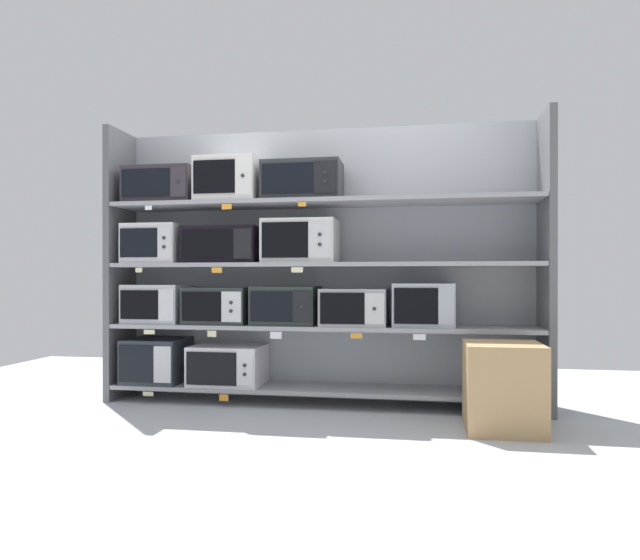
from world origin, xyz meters
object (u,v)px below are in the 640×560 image
at_px(microwave_5, 355,307).
at_px(microwave_3, 220,305).
at_px(microwave_4, 286,305).
at_px(microwave_6, 423,305).
at_px(microwave_12, 303,182).
at_px(microwave_0, 157,360).
at_px(microwave_2, 158,304).
at_px(shipping_carton, 503,387).
at_px(microwave_7, 157,244).
at_px(microwave_11, 230,181).
at_px(microwave_9, 301,241).
at_px(microwave_8, 224,245).
at_px(microwave_10, 163,186).
at_px(microwave_1, 228,365).

bearing_deg(microwave_5, microwave_3, 179.99).
distance_m(microwave_4, microwave_6, 0.99).
relative_size(microwave_3, microwave_12, 0.83).
height_order(microwave_4, microwave_6, microwave_6).
xyz_separation_m(microwave_0, microwave_2, (0.01, 0.00, 0.43)).
bearing_deg(shipping_carton, microwave_4, 160.21).
distance_m(microwave_3, microwave_7, 0.68).
distance_m(microwave_4, microwave_11, 1.01).
bearing_deg(microwave_9, microwave_12, 0.63).
height_order(microwave_4, shipping_carton, microwave_4).
height_order(microwave_0, microwave_4, microwave_4).
bearing_deg(microwave_12, microwave_3, -179.99).
bearing_deg(microwave_5, microwave_8, 179.98).
xyz_separation_m(microwave_10, microwave_12, (1.08, 0.00, 0.00)).
height_order(microwave_1, microwave_7, microwave_7).
height_order(microwave_3, microwave_4, microwave_4).
bearing_deg(microwave_11, microwave_1, -178.65).
xyz_separation_m(microwave_0, microwave_3, (0.50, 0.00, 0.42)).
height_order(microwave_6, shipping_carton, microwave_6).
xyz_separation_m(microwave_11, microwave_12, (0.55, -0.00, -0.02)).
bearing_deg(microwave_5, microwave_10, 179.99).
xyz_separation_m(microwave_1, microwave_9, (0.55, 0.00, 0.91)).
xyz_separation_m(microwave_1, microwave_4, (0.44, 0.00, 0.44)).
xyz_separation_m(microwave_2, microwave_5, (1.50, -0.00, -0.01)).
xyz_separation_m(microwave_5, shipping_carton, (0.95, -0.52, -0.44)).
bearing_deg(microwave_1, microwave_7, 179.96).
relative_size(microwave_2, shipping_carton, 0.84).
relative_size(microwave_0, microwave_11, 0.94).
height_order(microwave_6, microwave_8, microwave_8).
height_order(microwave_4, microwave_5, microwave_4).
relative_size(microwave_5, microwave_7, 1.11).
distance_m(microwave_1, microwave_7, 1.06).
distance_m(microwave_1, microwave_10, 1.43).
relative_size(microwave_6, microwave_11, 0.94).
bearing_deg(microwave_9, microwave_11, 179.97).
bearing_deg(microwave_6, microwave_11, 179.99).
bearing_deg(microwave_11, microwave_8, 179.95).
relative_size(microwave_11, microwave_12, 0.80).
relative_size(microwave_0, microwave_1, 0.81).
xyz_separation_m(microwave_3, microwave_11, (0.08, 0.00, 0.92)).
xyz_separation_m(microwave_12, shipping_carton, (1.33, -0.52, -1.35)).
bearing_deg(microwave_10, microwave_9, -0.01).
bearing_deg(microwave_11, microwave_4, -0.01).
distance_m(microwave_7, microwave_12, 1.21).
bearing_deg(microwave_1, microwave_2, 179.96).
bearing_deg(microwave_7, shipping_carton, -12.01).
height_order(microwave_0, microwave_9, microwave_9).
relative_size(microwave_1, microwave_9, 0.99).
xyz_separation_m(microwave_9, microwave_12, (0.01, 0.00, 0.43)).
xyz_separation_m(microwave_2, microwave_9, (1.11, -0.00, 0.46)).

